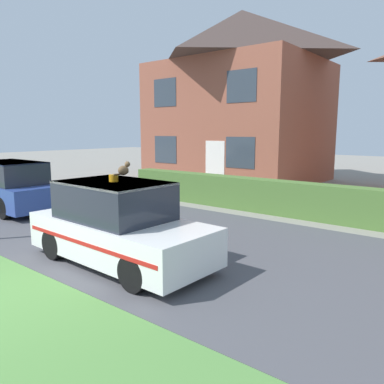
% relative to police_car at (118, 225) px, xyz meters
% --- Properties ---
extents(road_strip, '(28.00, 6.18, 0.01)m').
position_rel_police_car_xyz_m(road_strip, '(-0.76, 1.84, -0.74)').
color(road_strip, '#4C4C51').
rests_on(road_strip, ground).
extents(garden_hedge, '(10.93, 0.61, 1.03)m').
position_rel_police_car_xyz_m(garden_hedge, '(0.05, 5.88, -0.23)').
color(garden_hedge, '#4C7233').
rests_on(garden_hedge, ground).
extents(police_car, '(3.87, 1.70, 1.69)m').
position_rel_police_car_xyz_m(police_car, '(0.00, 0.00, 0.00)').
color(police_car, black).
rests_on(police_car, road_strip).
extents(cat, '(0.22, 0.27, 0.26)m').
position_rel_police_car_xyz_m(cat, '(0.16, 0.04, 1.07)').
color(cat, brown).
rests_on(cat, police_car).
extents(neighbour_car_near, '(4.53, 1.60, 1.56)m').
position_rel_police_car_xyz_m(neighbour_car_near, '(-6.64, 1.01, 0.01)').
color(neighbour_car_near, black).
rests_on(neighbour_car_near, road_strip).
extents(house_left, '(8.05, 7.01, 8.39)m').
position_rel_police_car_xyz_m(house_left, '(-4.92, 12.25, 3.54)').
color(house_left, '#93513D').
rests_on(house_left, ground).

